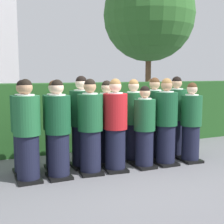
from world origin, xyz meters
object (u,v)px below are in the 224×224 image
Objects in this scene: student_rear_row_3 at (107,124)px; student_front_row_6 at (191,124)px; student_front_row_2 at (90,129)px; student_rear_row_1 at (55,127)px; student_front_row_1 at (58,132)px; student_front_row_4 at (144,129)px; student_rear_row_0 at (24,129)px; student_rear_row_4 at (133,122)px; student_rear_row_6 at (176,118)px; student_front_row_5 at (166,124)px; student_rear_row_2 at (82,124)px; student_front_row_0 at (27,133)px; student_rear_row_5 at (154,120)px; student_in_red_blazer at (115,127)px.

student_front_row_6 is at bearing -19.89° from student_rear_row_3.
student_rear_row_1 is (-0.51, 0.48, -0.02)m from student_front_row_2.
student_front_row_1 is 0.48m from student_rear_row_1.
student_front_row_4 is 0.97× the size of student_front_row_6.
student_rear_row_1 is (0.56, 0.00, -0.01)m from student_rear_row_0.
student_rear_row_6 is at bearing -1.00° from student_rear_row_4.
student_rear_row_2 is at bearing 161.72° from student_front_row_5.
student_front_row_6 is (2.67, -0.12, -0.04)m from student_front_row_1.
student_rear_row_2 reaches higher than student_rear_row_6.
student_front_row_0 is at bearing -165.09° from student_rear_row_3.
student_rear_row_3 reaches higher than student_front_row_6.
student_front_row_4 is 1.65m from student_rear_row_1.
student_front_row_6 reaches higher than student_front_row_4.
student_rear_row_0 is 0.97× the size of student_rear_row_6.
student_rear_row_5 is at bearing -2.09° from student_rear_row_1.
student_rear_row_0 is 2.63m from student_rear_row_5.
student_rear_row_6 is at bearing 10.35° from student_front_row_2.
student_rear_row_2 is 1.08m from student_rear_row_4.
student_front_row_5 is 0.73m from student_rear_row_6.
student_front_row_2 is 0.69m from student_rear_row_3.
student_rear_row_2 reaches higher than student_front_row_5.
student_in_red_blazer is 1.03× the size of student_rear_row_3.
student_front_row_0 is at bearing -170.35° from student_rear_row_4.
student_rear_row_2 is at bearing 178.39° from student_rear_row_4.
student_front_row_2 reaches higher than student_rear_row_4.
student_rear_row_0 is at bearing 177.90° from student_rear_row_4.
student_rear_row_3 is 0.99× the size of student_rear_row_4.
student_rear_row_4 is at bearing -2.96° from student_rear_row_1.
student_rear_row_3 is (0.52, 0.03, -0.04)m from student_rear_row_2.
student_front_row_1 is 0.99× the size of student_front_row_5.
student_front_row_5 is at bearing 0.42° from student_front_row_4.
student_front_row_2 is at bearing 176.13° from student_in_red_blazer.
student_rear_row_2 is at bearing -176.94° from student_rear_row_3.
student_front_row_4 is 1.18m from student_rear_row_2.
student_rear_row_6 is (2.09, 0.38, 0.01)m from student_front_row_2.
student_rear_row_1 is at bearing 164.62° from student_front_row_5.
student_rear_row_5 is (0.51, 0.49, 0.07)m from student_front_row_4.
student_rear_row_0 reaches higher than student_front_row_4.
student_rear_row_1 is 0.97× the size of student_rear_row_6.
student_in_red_blazer is at bearing -158.18° from student_rear_row_5.
student_rear_row_4 is at bearing -2.10° from student_rear_row_0.
student_front_row_6 is 0.96× the size of student_rear_row_4.
student_in_red_blazer reaches higher than student_front_row_1.
student_front_row_1 is 1.04m from student_in_red_blazer.
student_front_row_1 reaches higher than student_rear_row_4.
student_in_red_blazer is 1.01× the size of student_rear_row_4.
student_rear_row_4 is 0.98× the size of student_rear_row_5.
student_front_row_4 is at bearing -45.24° from student_rear_row_3.
student_rear_row_2 reaches higher than student_front_row_1.
student_rear_row_6 reaches higher than student_rear_row_3.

